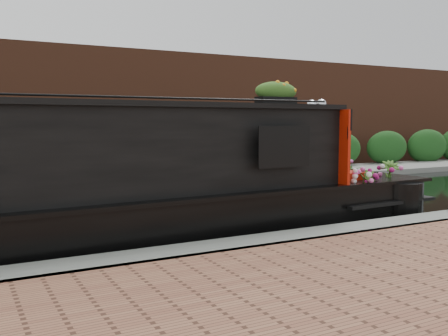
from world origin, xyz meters
name	(u,v)px	position (x,y,z in m)	size (l,w,h in m)	color
ground	(156,216)	(0.00, 0.00, 0.00)	(80.00, 80.00, 0.00)	black
near_bank_coping	(250,261)	(0.00, -3.30, 0.00)	(40.00, 0.60, 0.50)	slate
far_bank_path	(98,189)	(0.00, 4.20, 0.00)	(40.00, 2.40, 0.34)	slate
far_hedge	(90,185)	(0.00, 5.10, 0.00)	(40.00, 1.10, 2.80)	#1A4517
far_brick_wall	(74,177)	(0.00, 7.20, 0.00)	(40.00, 1.00, 8.00)	brown
narrowboat	(93,194)	(-1.57, -1.83, 0.76)	(11.03, 2.43, 2.57)	black
rope_fender	(405,205)	(4.37, -1.83, 0.14)	(0.28, 0.28, 0.33)	olive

